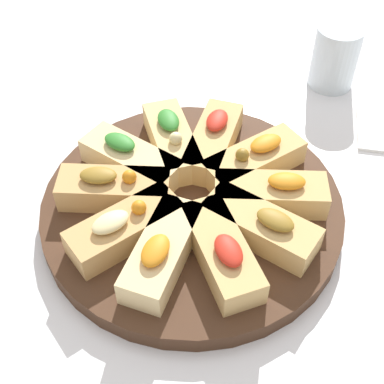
# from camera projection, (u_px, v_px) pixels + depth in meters

# --- Properties ---
(ground_plane) EXTENTS (3.00, 3.00, 0.00)m
(ground_plane) POSITION_uv_depth(u_px,v_px,m) (192.00, 215.00, 0.62)
(ground_plane) COLOR white
(serving_board) EXTENTS (0.34, 0.34, 0.02)m
(serving_board) POSITION_uv_depth(u_px,v_px,m) (192.00, 208.00, 0.61)
(serving_board) COLOR #422819
(serving_board) RESTS_ON ground_plane
(focaccia_slice_0) EXTENTS (0.12, 0.12, 0.04)m
(focaccia_slice_0) POSITION_uv_depth(u_px,v_px,m) (254.00, 161.00, 0.62)
(focaccia_slice_0) COLOR tan
(focaccia_slice_0) RESTS_ON serving_board
(focaccia_slice_1) EXTENTS (0.06, 0.13, 0.04)m
(focaccia_slice_1) POSITION_uv_depth(u_px,v_px,m) (213.00, 141.00, 0.64)
(focaccia_slice_1) COLOR tan
(focaccia_slice_1) RESTS_ON serving_board
(focaccia_slice_2) EXTENTS (0.09, 0.13, 0.04)m
(focaccia_slice_2) POSITION_uv_depth(u_px,v_px,m) (172.00, 140.00, 0.64)
(focaccia_slice_2) COLOR #DBB775
(focaccia_slice_2) RESTS_ON serving_board
(focaccia_slice_3) EXTENTS (0.13, 0.09, 0.04)m
(focaccia_slice_3) POSITION_uv_depth(u_px,v_px,m) (131.00, 160.00, 0.62)
(focaccia_slice_3) COLOR #E5C689
(focaccia_slice_3) RESTS_ON serving_board
(focaccia_slice_4) EXTENTS (0.13, 0.06, 0.04)m
(focaccia_slice_4) POSITION_uv_depth(u_px,v_px,m) (114.00, 188.00, 0.59)
(focaccia_slice_4) COLOR tan
(focaccia_slice_4) RESTS_ON serving_board
(focaccia_slice_5) EXTENTS (0.12, 0.12, 0.04)m
(focaccia_slice_5) POSITION_uv_depth(u_px,v_px,m) (125.00, 228.00, 0.55)
(focaccia_slice_5) COLOR tan
(focaccia_slice_5) RESTS_ON serving_board
(focaccia_slice_6) EXTENTS (0.07, 0.13, 0.04)m
(focaccia_slice_6) POSITION_uv_depth(u_px,v_px,m) (162.00, 251.00, 0.53)
(focaccia_slice_6) COLOR #E5C689
(focaccia_slice_6) RESTS_ON serving_board
(focaccia_slice_7) EXTENTS (0.10, 0.13, 0.04)m
(focaccia_slice_7) POSITION_uv_depth(u_px,v_px,m) (222.00, 252.00, 0.53)
(focaccia_slice_7) COLOR tan
(focaccia_slice_7) RESTS_ON serving_board
(focaccia_slice_8) EXTENTS (0.13, 0.09, 0.04)m
(focaccia_slice_8) POSITION_uv_depth(u_px,v_px,m) (261.00, 226.00, 0.55)
(focaccia_slice_8) COLOR tan
(focaccia_slice_8) RESTS_ON serving_board
(focaccia_slice_9) EXTENTS (0.13, 0.06, 0.04)m
(focaccia_slice_9) POSITION_uv_depth(u_px,v_px,m) (271.00, 193.00, 0.59)
(focaccia_slice_9) COLOR tan
(focaccia_slice_9) RESTS_ON serving_board
(water_glass) EXTENTS (0.07, 0.07, 0.09)m
(water_glass) POSITION_uv_depth(u_px,v_px,m) (335.00, 57.00, 0.76)
(water_glass) COLOR silver
(water_glass) RESTS_ON ground_plane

